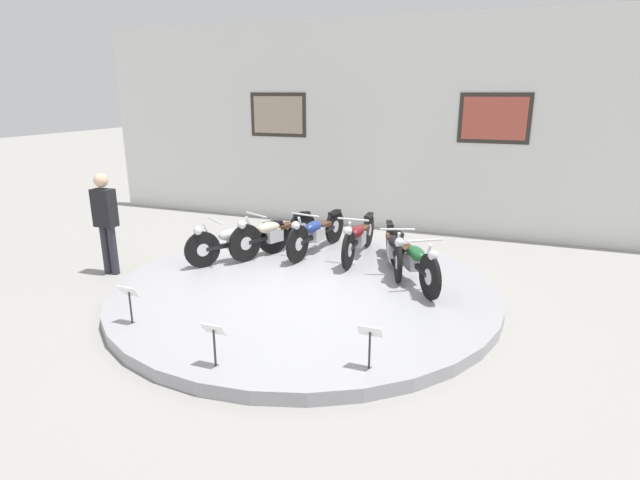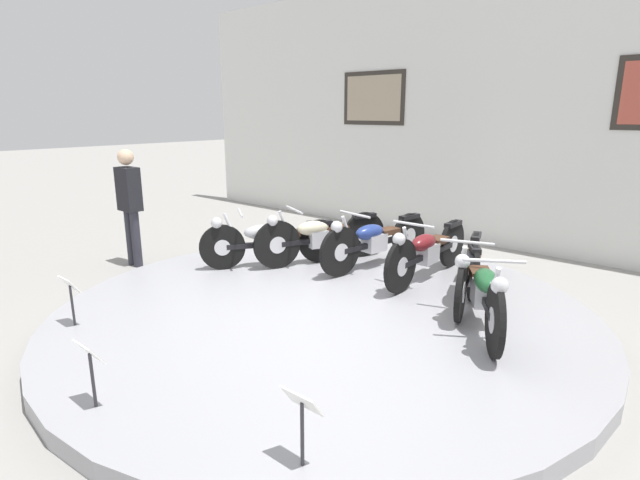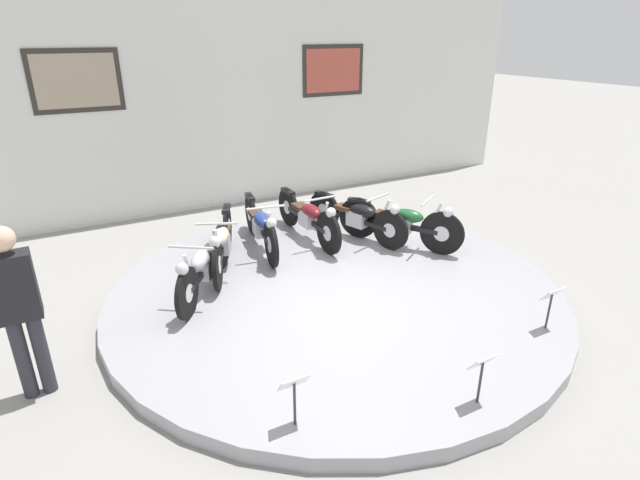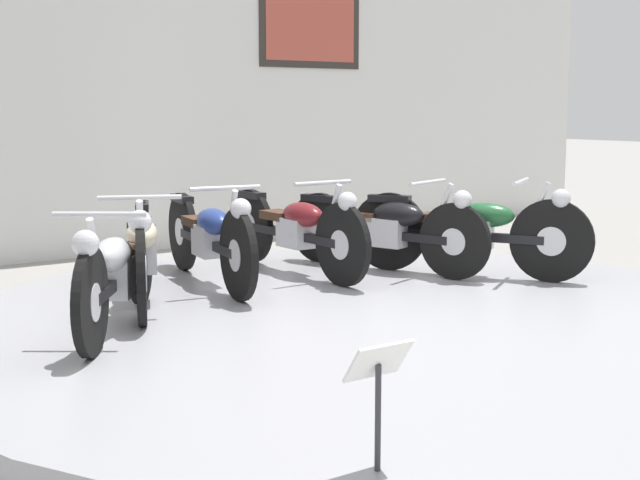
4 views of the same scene
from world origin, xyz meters
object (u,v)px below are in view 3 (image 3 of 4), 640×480
Objects in this scene: info_placard_front_right at (551,299)px; motorcycle_cream at (222,241)px; motorcycle_maroon at (308,216)px; visitor_standing at (18,304)px; info_placard_front_left at (294,389)px; motorcycle_green at (401,222)px; motorcycle_silver at (205,264)px; info_placard_front_centre at (482,368)px; motorcycle_blue at (261,225)px; motorcycle_black at (358,216)px.

motorcycle_cream is at bearing 129.50° from info_placard_front_right.
motorcycle_maroon is 4.30m from visitor_standing.
info_placard_front_right is at bearing 0.00° from info_placard_front_left.
motorcycle_maroon is at bearing 61.21° from info_placard_front_left.
visitor_standing is at bearing 161.09° from info_placard_front_right.
info_placard_front_left is (-3.08, -2.66, -0.03)m from motorcycle_green.
motorcycle_silver is 3.21× the size of info_placard_front_left.
info_placard_front_left is 1.00× the size of info_placard_front_right.
info_placard_front_right is 5.33m from visitor_standing.
motorcycle_cream is 3.26m from info_placard_front_left.
info_placard_front_centre is at bearing -18.81° from info_placard_front_left.
info_placard_front_left is at bearing -97.93° from motorcycle_cream.
motorcycle_maroon reaches higher than motorcycle_silver.
motorcycle_blue reaches higher than info_placard_front_centre.
info_placard_front_right is at bearing -89.29° from motorcycle_green.
info_placard_front_left is at bearing 161.19° from info_placard_front_centre.
motorcycle_maroon is at bearing 25.46° from visitor_standing.
motorcycle_maroon is 4.06m from info_placard_front_left.
motorcycle_green is 3.38× the size of info_placard_front_right.
motorcycle_cream is 0.93× the size of motorcycle_blue.
info_placard_front_centre is at bearing -64.38° from motorcycle_silver.
info_placard_front_left is at bearing -42.05° from visitor_standing.
motorcycle_cream is at bearing 179.90° from motorcycle_black.
info_placard_front_left is (-1.15, -3.56, -0.03)m from motorcycle_blue.
info_placard_front_left is (-1.96, -3.56, -0.02)m from motorcycle_maroon.
motorcycle_maroon is (0.80, -0.00, -0.00)m from motorcycle_blue.
motorcycle_blue reaches higher than motorcycle_maroon.
motorcycle_green is at bearing 40.76° from info_placard_front_left.
motorcycle_blue is 1.06× the size of motorcycle_black.
motorcycle_maroon is 1.16× the size of motorcycle_green.
info_placard_front_left is at bearing -107.95° from motorcycle_blue.
info_placard_front_left is 2.61m from visitor_standing.
visitor_standing is (-2.36, -1.51, 0.42)m from motorcycle_cream.
motorcycle_green is 3.38× the size of info_placard_front_left.
visitor_standing reaches higher than info_placard_front_centre.
motorcycle_black is 1.09× the size of visitor_standing.
motorcycle_cream reaches higher than motorcycle_blue.
motorcycle_cream is at bearing 106.40° from info_placard_front_centre.
motorcycle_cream is at bearing 82.07° from info_placard_front_left.
info_placard_front_left and info_placard_front_right have the same top height.
motorcycle_cream is 2.83m from visitor_standing.
motorcycle_green reaches higher than motorcycle_black.
info_placard_front_left is 3.12m from info_placard_front_right.
motorcycle_silver is 2.69m from motorcycle_black.
motorcycle_blue is 1.15× the size of motorcycle_green.
visitor_standing is at bearing -148.98° from motorcycle_blue.
motorcycle_black is at bearing 18.26° from visitor_standing.
info_placard_front_left is 0.30× the size of visitor_standing.
motorcycle_silver is at bearing -179.98° from motorcycle_green.
motorcycle_silver is 2.20m from visitor_standing.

